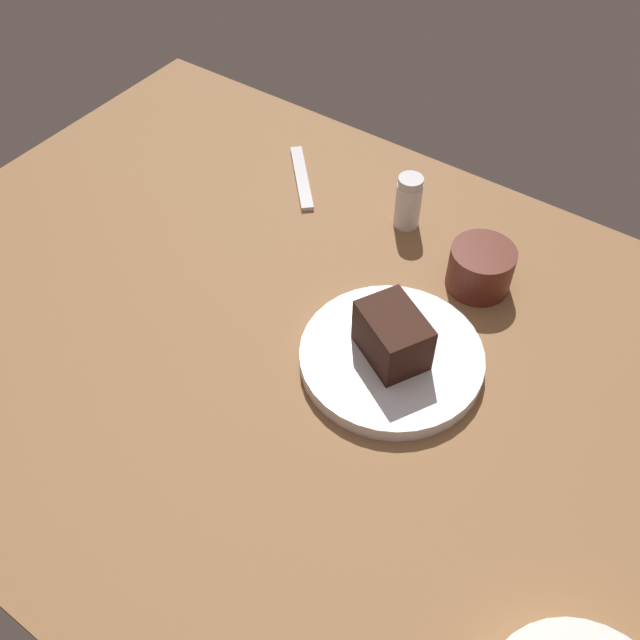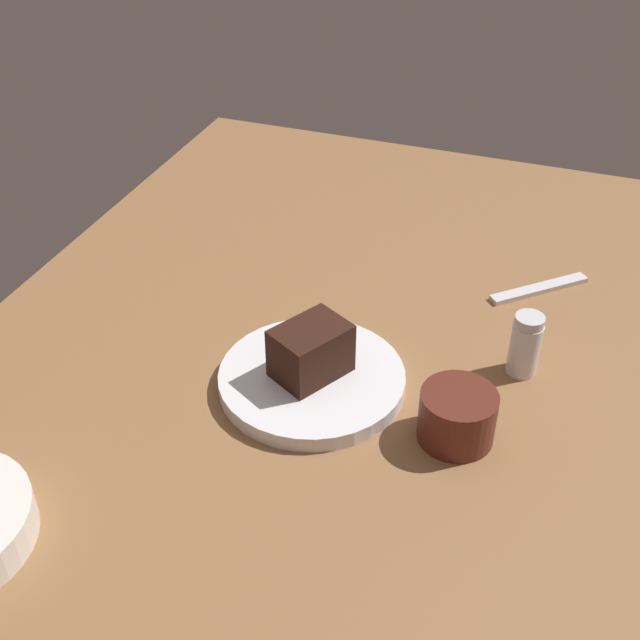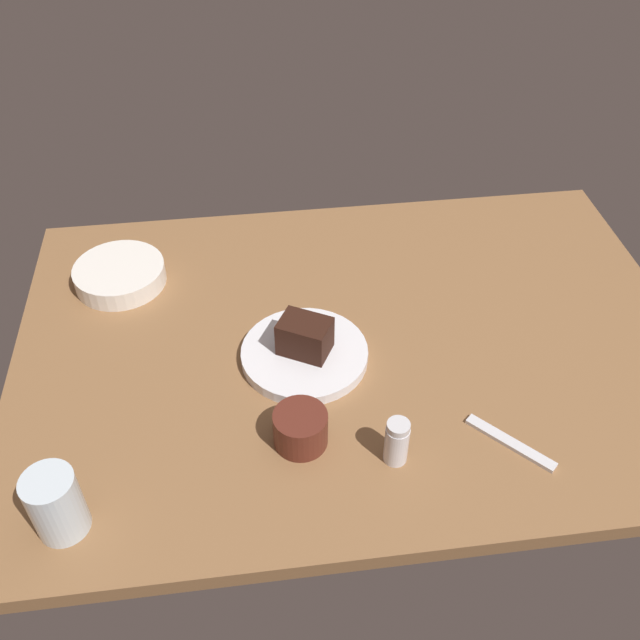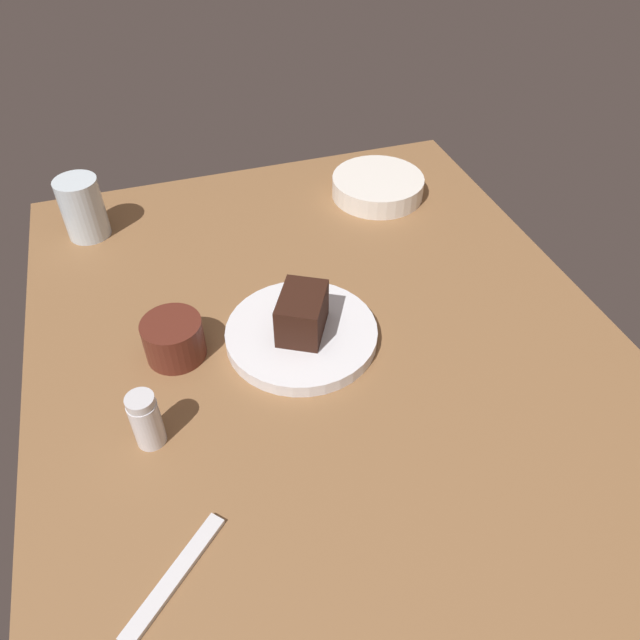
{
  "view_description": "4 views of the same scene",
  "coord_description": "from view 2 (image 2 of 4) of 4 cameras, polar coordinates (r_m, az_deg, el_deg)",
  "views": [
    {
      "loc": [
        32.0,
        -43.83,
        70.54
      ],
      "look_at": [
        1.48,
        0.05,
        8.83
      ],
      "focal_mm": 39.74,
      "sensor_mm": 36.0,
      "label": 1
    },
    {
      "loc": [
        78.24,
        29.42,
        66.71
      ],
      "look_at": [
        -0.03,
        1.07,
        5.53
      ],
      "focal_mm": 46.13,
      "sensor_mm": 36.0,
      "label": 2
    },
    {
      "loc": [
        17.78,
        88.86,
        91.1
      ],
      "look_at": [
        6.34,
        0.35,
        8.8
      ],
      "focal_mm": 39.72,
      "sensor_mm": 36.0,
      "label": 3
    },
    {
      "loc": [
        -50.04,
        19.93,
        65.01
      ],
      "look_at": [
        8.6,
        0.93,
        6.82
      ],
      "focal_mm": 33.7,
      "sensor_mm": 36.0,
      "label": 4
    }
  ],
  "objects": [
    {
      "name": "dessert_spoon",
      "position": [
        1.17,
        14.96,
        2.12
      ],
      "size": [
        11.48,
        12.26,
        0.7
      ],
      "primitive_type": "cube",
      "rotation": [
        0.0,
        0.0,
        2.31
      ],
      "color": "silver",
      "rests_on": "dining_table"
    },
    {
      "name": "dessert_plate",
      "position": [
        0.97,
        -0.57,
        -4.16
      ],
      "size": [
        21.94,
        21.94,
        1.98
      ],
      "primitive_type": "cylinder",
      "color": "silver",
      "rests_on": "dining_table"
    },
    {
      "name": "chocolate_cake_slice",
      "position": [
        0.94,
        -0.64,
        -2.16
      ],
      "size": [
        10.35,
        9.4,
        6.37
      ],
      "primitive_type": "cube",
      "rotation": [
        0.0,
        0.0,
        5.78
      ],
      "color": "black",
      "rests_on": "dessert_plate"
    },
    {
      "name": "dining_table",
      "position": [
        1.06,
        -0.55,
        -1.65
      ],
      "size": [
        120.0,
        84.0,
        3.0
      ],
      "primitive_type": "cube",
      "color": "brown",
      "rests_on": "ground"
    },
    {
      "name": "coffee_cup",
      "position": [
        0.9,
        9.5,
        -6.6
      ],
      "size": [
        8.4,
        8.4,
        6.04
      ],
      "primitive_type": "cylinder",
      "color": "#562319",
      "rests_on": "dining_table"
    },
    {
      "name": "salt_shaker",
      "position": [
        1.0,
        14.05,
        -1.68
      ],
      "size": [
        3.65,
        3.65,
        8.1
      ],
      "color": "silver",
      "rests_on": "dining_table"
    }
  ]
}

